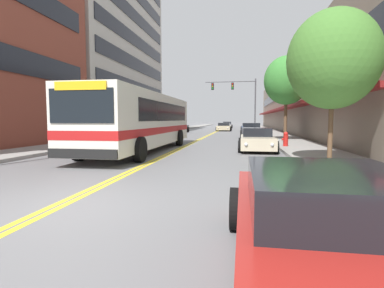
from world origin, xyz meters
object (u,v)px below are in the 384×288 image
object	(u,v)px
car_beige_moving_lead	(224,127)
street_tree_right_near	(333,60)
car_charcoal_parked_left_near	(179,127)
car_black_parked_left_mid	(152,132)
car_slate_blue_parked_right_end	(248,127)
car_dark_grey_parked_right_mid	(251,131)
city_bus	(143,119)
car_champagne_parked_right_far	(257,140)
traffic_signal_mast	(238,94)
car_silver_moving_second	(227,125)
street_tree_right_mid	(286,80)
car_red_parked_right_foreground	(332,233)
fire_hydrant	(286,139)

from	to	relation	value
car_beige_moving_lead	street_tree_right_near	size ratio (longest dim) A/B	0.91
car_charcoal_parked_left_near	car_black_parked_left_mid	size ratio (longest dim) A/B	0.85
car_slate_blue_parked_right_end	car_beige_moving_lead	world-z (taller)	same
car_dark_grey_parked_right_mid	car_beige_moving_lead	world-z (taller)	car_dark_grey_parked_right_mid
city_bus	street_tree_right_near	distance (m)	9.49
street_tree_right_near	car_dark_grey_parked_right_mid	bearing A→B (deg)	97.07
city_bus	car_champagne_parked_right_far	xyz separation A→B (m)	(6.00, 1.07, -1.10)
car_dark_grey_parked_right_mid	car_beige_moving_lead	bearing A→B (deg)	102.60
car_charcoal_parked_left_near	car_dark_grey_parked_right_mid	bearing A→B (deg)	-45.25
car_champagne_parked_right_far	traffic_signal_mast	distance (m)	25.37
city_bus	car_charcoal_parked_left_near	distance (m)	22.33
car_black_parked_left_mid	car_silver_moving_second	distance (m)	32.83
city_bus	car_charcoal_parked_left_near	bearing A→B (deg)	97.05
car_dark_grey_parked_right_mid	car_slate_blue_parked_right_end	xyz separation A→B (m)	(-0.00, 14.64, -0.06)
car_champagne_parked_right_far	traffic_signal_mast	world-z (taller)	traffic_signal_mast
car_black_parked_left_mid	traffic_signal_mast	bearing A→B (deg)	65.41
street_tree_right_near	street_tree_right_mid	size ratio (longest dim) A/B	0.86
car_red_parked_right_foreground	car_champagne_parked_right_far	bearing A→B (deg)	90.33
car_beige_moving_lead	fire_hydrant	size ratio (longest dim) A/B	5.83
car_champagne_parked_right_far	car_dark_grey_parked_right_mid	bearing A→B (deg)	89.65
car_black_parked_left_mid	car_charcoal_parked_left_near	bearing A→B (deg)	90.53
street_tree_right_near	car_black_parked_left_mid	bearing A→B (deg)	127.20
car_champagne_parked_right_far	car_silver_moving_second	bearing A→B (deg)	94.97
city_bus	car_dark_grey_parked_right_mid	xyz separation A→B (m)	(6.07, 13.25, -1.05)
city_bus	traffic_signal_mast	size ratio (longest dim) A/B	1.73
car_charcoal_parked_left_near	car_silver_moving_second	size ratio (longest dim) A/B	0.88
car_charcoal_parked_left_near	street_tree_right_near	bearing A→B (deg)	-67.41
street_tree_right_near	city_bus	bearing A→B (deg)	152.75
car_silver_moving_second	street_tree_right_mid	world-z (taller)	street_tree_right_mid
car_dark_grey_parked_right_mid	car_silver_moving_second	distance (m)	29.49
car_champagne_parked_right_far	street_tree_right_near	size ratio (longest dim) A/B	0.82
car_black_parked_left_mid	car_red_parked_right_foreground	bearing A→B (deg)	-68.73
car_slate_blue_parked_right_end	street_tree_right_mid	distance (m)	20.75
car_champagne_parked_right_far	car_silver_moving_second	distance (m)	41.60
car_slate_blue_parked_right_end	car_beige_moving_lead	bearing A→B (deg)	165.28
city_bus	car_slate_blue_parked_right_end	distance (m)	28.56
traffic_signal_mast	street_tree_right_near	size ratio (longest dim) A/B	1.36
traffic_signal_mast	street_tree_right_mid	size ratio (longest dim) A/B	1.16
street_tree_right_near	fire_hydrant	distance (m)	7.30
car_silver_moving_second	traffic_signal_mast	world-z (taller)	traffic_signal_mast
car_black_parked_left_mid	street_tree_right_mid	bearing A→B (deg)	-12.49
car_charcoal_parked_left_near	street_tree_right_mid	xyz separation A→B (m)	(11.09, -14.50, 3.83)
car_slate_blue_parked_right_end	car_dark_grey_parked_right_mid	bearing A→B (deg)	-89.99
car_charcoal_parked_left_near	fire_hydrant	world-z (taller)	car_charcoal_parked_left_near
car_dark_grey_parked_right_mid	car_beige_moving_lead	size ratio (longest dim) A/B	0.87
car_slate_blue_parked_right_end	street_tree_right_near	xyz separation A→B (m)	(2.17, -32.13, 3.14)
car_red_parked_right_foreground	car_silver_moving_second	distance (m)	54.92
car_red_parked_right_foreground	car_slate_blue_parked_right_end	size ratio (longest dim) A/B	1.11
car_black_parked_left_mid	car_beige_moving_lead	size ratio (longest dim) A/B	1.02
street_tree_right_near	fire_hydrant	bearing A→B (deg)	95.06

